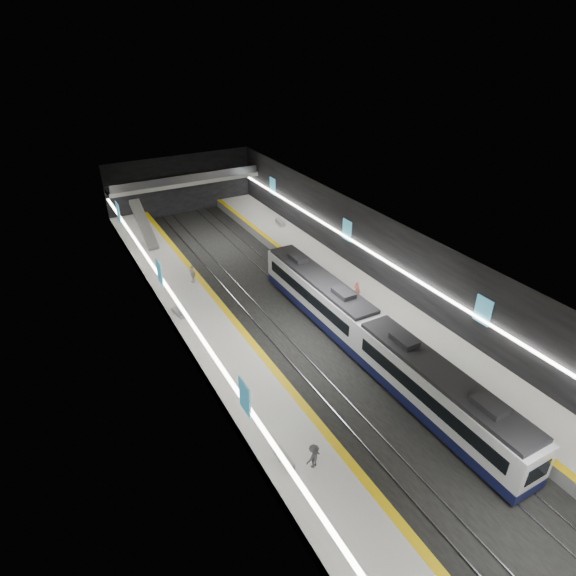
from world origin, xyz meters
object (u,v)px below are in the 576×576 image
escalator (144,224)px  bench_left_far (178,313)px  train (369,336)px  passenger_right_a (357,291)px  bench_right_far (280,222)px  passenger_left_b (314,456)px  passenger_left_a (192,274)px  bench_left_near (284,459)px

escalator → bench_left_far: bearing=-95.5°
train → passenger_right_a: bearing=61.3°
passenger_right_a → bench_left_far: bearing=48.2°
train → bench_right_far: 27.14m
bench_right_far → passenger_left_b: 37.74m
train → passenger_left_a: size_ratio=16.44×
bench_left_far → bench_left_near: bearing=-99.0°
bench_left_far → escalator: bearing=73.9°
bench_left_near → passenger_left_b: size_ratio=1.06×
passenger_left_b → escalator: bearing=-105.9°
bench_left_near → passenger_left_a: size_ratio=0.96×
passenger_left_b → bench_left_far: bearing=-100.7°
passenger_left_a → passenger_left_b: bearing=-17.5°
passenger_left_a → bench_left_far: bearing=-45.8°
escalator → passenger_left_b: 37.71m
bench_right_far → passenger_left_a: passenger_left_a is taller
escalator → passenger_left_a: bearing=-83.7°
train → bench_left_far: size_ratio=17.53×
passenger_left_a → passenger_right_a: bearing=34.8°
escalator → passenger_right_a: escalator is taller
escalator → passenger_right_a: (13.65, -23.27, -1.00)m
train → passenger_left_b: 12.56m
train → escalator: escalator is taller
passenger_left_a → passenger_left_b: 24.96m
bench_right_far → passenger_right_a: passenger_right_a is taller
escalator → passenger_right_a: bearing=-59.6°
bench_left_near → passenger_left_a: bearing=82.4°
passenger_right_a → escalator: bearing=7.6°
escalator → passenger_left_a: size_ratio=4.38×
bench_left_near → bench_left_far: bearing=90.3°
train → passenger_left_a: bearing=116.6°
passenger_right_a → train: bearing=128.5°
escalator → bench_left_near: 36.60m
bench_left_far → passenger_left_a: 6.10m
bench_left_far → passenger_right_a: 16.29m
train → bench_left_far: bearing=134.4°
bench_right_far → train: bearing=-97.9°
escalator → train: bearing=-71.5°
passenger_left_b → train: bearing=-157.9°
train → passenger_left_b: train is taller
escalator → passenger_left_a: (1.40, -12.77, -0.99)m
passenger_left_a → train: bearing=12.0°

